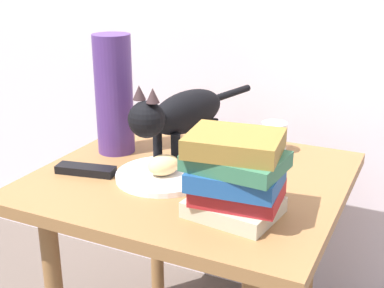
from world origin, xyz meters
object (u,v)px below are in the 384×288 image
object	(u,v)px
book_stack	(236,175)
green_vase	(114,95)
bread_roll	(163,165)
candle_jar	(274,139)
plate	(163,176)
tv_remote	(86,170)
cat	(180,114)
side_table	(192,204)

from	to	relation	value
book_stack	green_vase	distance (m)	0.49
bread_roll	candle_jar	distance (m)	0.35
plate	tv_remote	bearing A→B (deg)	-162.69
plate	green_vase	distance (m)	0.28
cat	green_vase	bearing A→B (deg)	179.94
side_table	bread_roll	size ratio (longest dim) A/B	9.25
bread_roll	green_vase	xyz separation A→B (m)	(-0.22, 0.12, 0.12)
tv_remote	cat	bearing A→B (deg)	32.28
bread_roll	book_stack	size ratio (longest dim) A/B	0.39
bread_roll	tv_remote	xyz separation A→B (m)	(-0.19, -0.05, -0.03)
cat	candle_jar	bearing A→B (deg)	42.63
side_table	tv_remote	size ratio (longest dim) A/B	4.93
cat	candle_jar	xyz separation A→B (m)	(0.20, 0.18, -0.09)
green_vase	tv_remote	bearing A→B (deg)	-83.17
plate	bread_roll	distance (m)	0.03
bread_roll	candle_jar	xyz separation A→B (m)	(0.18, 0.30, -0.00)
side_table	green_vase	world-z (taller)	green_vase
green_vase	candle_jar	size ratio (longest dim) A/B	3.81
cat	side_table	bearing A→B (deg)	-43.20
bread_roll	tv_remote	world-z (taller)	bread_roll
book_stack	bread_roll	bearing A→B (deg)	156.01
cat	tv_remote	size ratio (longest dim) A/B	3.13
book_stack	green_vase	world-z (taller)	green_vase
candle_jar	tv_remote	world-z (taller)	candle_jar
candle_jar	green_vase	bearing A→B (deg)	-155.43
book_stack	candle_jar	xyz separation A→B (m)	(-0.04, 0.40, -0.05)
cat	green_vase	xyz separation A→B (m)	(-0.20, 0.00, 0.03)
cat	tv_remote	world-z (taller)	cat
tv_remote	bread_roll	bearing A→B (deg)	3.26
cat	tv_remote	xyz separation A→B (m)	(-0.18, -0.17, -0.12)
side_table	book_stack	size ratio (longest dim) A/B	3.57
bread_roll	candle_jar	size ratio (longest dim) A/B	0.94
side_table	cat	xyz separation A→B (m)	(-0.06, 0.06, 0.22)
bread_roll	green_vase	size ratio (longest dim) A/B	0.25
candle_jar	plate	bearing A→B (deg)	-122.73
green_vase	candle_jar	world-z (taller)	green_vase
cat	book_stack	bearing A→B (deg)	-42.67
side_table	green_vase	xyz separation A→B (m)	(-0.26, 0.06, 0.25)
plate	candle_jar	size ratio (longest dim) A/B	2.74
candle_jar	side_table	bearing A→B (deg)	-119.56
side_table	plate	distance (m)	0.12
plate	candle_jar	world-z (taller)	candle_jar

